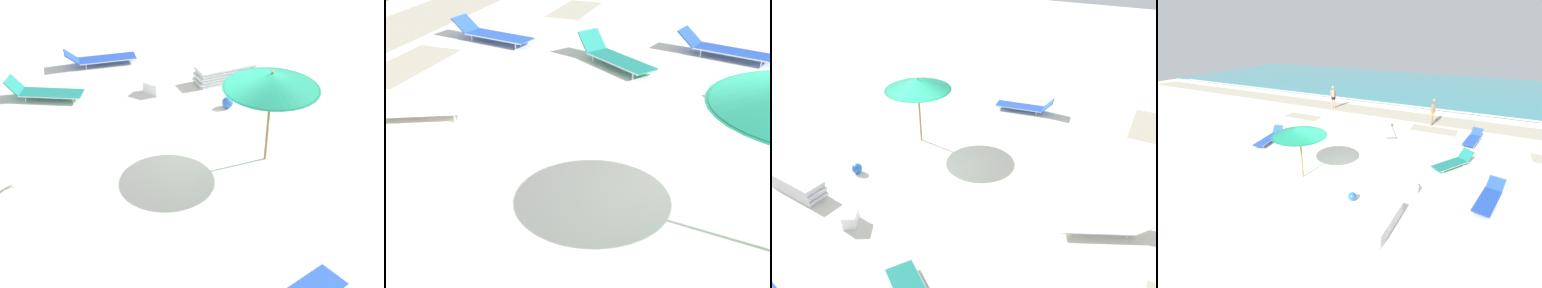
# 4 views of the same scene
# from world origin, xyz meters

# --- Properties ---
(ground_plane) EXTENTS (60.00, 60.00, 0.16)m
(ground_plane) POSITION_xyz_m (0.00, 0.01, -0.08)
(ground_plane) COLOR silver
(beach_umbrella) EXTENTS (2.18, 2.18, 2.31)m
(beach_umbrella) POSITION_xyz_m (-1.06, -0.97, 2.06)
(beach_umbrella) COLOR #9E7547
(beach_umbrella) RESTS_ON ground_plane
(lounger_stack) EXTENTS (0.76, 1.96, 0.49)m
(lounger_stack) POSITION_xyz_m (3.03, -2.38, 0.25)
(lounger_stack) COLOR white
(lounger_stack) RESTS_ON ground_plane
(sun_lounger_under_umbrella) EXTENTS (0.95, 2.32, 0.60)m
(sun_lounger_under_umbrella) POSITION_xyz_m (-5.02, 1.35, 0.22)
(sun_lounger_under_umbrella) COLOR blue
(sun_lounger_under_umbrella) RESTS_ON ground_plane
(sun_lounger_mid_beach_solo) EXTENTS (1.55, 2.30, 0.49)m
(sun_lounger_mid_beach_solo) POSITION_xyz_m (0.52, 5.52, 0.21)
(sun_lounger_mid_beach_solo) COLOR white
(sun_lounger_mid_beach_solo) RESTS_ON ground_plane
(beach_ball) EXTENTS (0.31, 0.31, 0.31)m
(beach_ball) POSITION_xyz_m (1.54, -1.54, 0.16)
(beach_ball) COLOR blue
(beach_ball) RESTS_ON ground_plane
(cooler_box) EXTENTS (0.61, 0.56, 0.37)m
(cooler_box) POSITION_xyz_m (3.32, -0.09, 0.19)
(cooler_box) COLOR white
(cooler_box) RESTS_ON ground_plane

